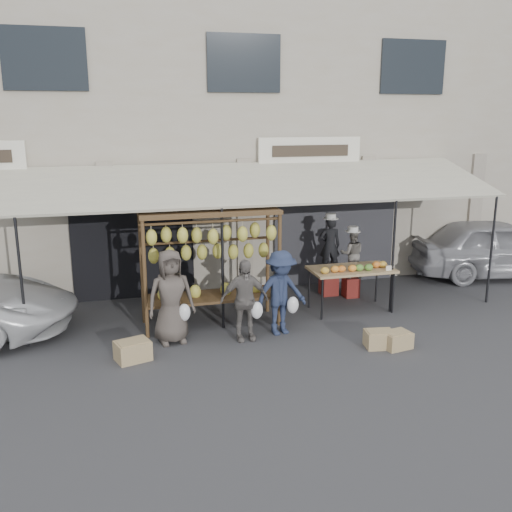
{
  "coord_description": "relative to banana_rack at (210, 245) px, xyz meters",
  "views": [
    {
      "loc": [
        -3.03,
        -8.88,
        3.98
      ],
      "look_at": [
        -0.29,
        1.4,
        1.3
      ],
      "focal_mm": 40.0,
      "sensor_mm": 36.0,
      "label": 1
    }
  ],
  "objects": [
    {
      "name": "ground_plane",
      "position": [
        1.19,
        -1.36,
        -1.57
      ],
      "size": [
        90.0,
        90.0,
        0.0
      ],
      "primitive_type": "plane",
      "color": "#2D2D30"
    },
    {
      "name": "shophouse",
      "position": [
        1.18,
        5.13,
        2.08
      ],
      "size": [
        24.0,
        6.15,
        7.3
      ],
      "color": "#A49D8E",
      "rests_on": "ground_plane"
    },
    {
      "name": "awning",
      "position": [
        1.19,
        0.92,
        1.0
      ],
      "size": [
        10.0,
        2.35,
        2.92
      ],
      "color": "beige",
      "rests_on": "ground_plane"
    },
    {
      "name": "banana_rack",
      "position": [
        0.0,
        0.0,
        0.0
      ],
      "size": [
        2.6,
        0.9,
        2.24
      ],
      "color": "#49341E",
      "rests_on": "ground_plane"
    },
    {
      "name": "produce_table",
      "position": [
        2.92,
        0.03,
        -0.69
      ],
      "size": [
        1.7,
        0.9,
        1.04
      ],
      "color": "tan",
      "rests_on": "ground_plane"
    },
    {
      "name": "vendor_left",
      "position": [
        2.89,
        1.19,
        -0.44
      ],
      "size": [
        0.52,
        0.39,
        1.27
      ],
      "primitive_type": "imported",
      "rotation": [
        0.0,
        0.0,
        2.93
      ],
      "color": "black",
      "rests_on": "stool_left"
    },
    {
      "name": "vendor_right",
      "position": [
        3.31,
        0.91,
        -0.59
      ],
      "size": [
        0.62,
        0.55,
        1.07
      ],
      "primitive_type": "imported",
      "rotation": [
        0.0,
        0.0,
        2.83
      ],
      "color": "slate",
      "rests_on": "stool_right"
    },
    {
      "name": "customer_left",
      "position": [
        -0.84,
        -0.66,
        -0.73
      ],
      "size": [
        0.89,
        0.64,
        1.69
      ],
      "primitive_type": "imported",
      "rotation": [
        0.0,
        0.0,
        0.13
      ],
      "color": "#4A423C",
      "rests_on": "ground_plane"
    },
    {
      "name": "customer_mid",
      "position": [
        0.43,
        -0.88,
        -0.83
      ],
      "size": [
        0.88,
        0.38,
        1.49
      ],
      "primitive_type": "imported",
      "rotation": [
        0.0,
        0.0,
        0.02
      ],
      "color": "#68625D",
      "rests_on": "ground_plane"
    },
    {
      "name": "customer_right",
      "position": [
        1.14,
        -0.77,
        -0.78
      ],
      "size": [
        1.12,
        0.78,
        1.58
      ],
      "primitive_type": "imported",
      "rotation": [
        0.0,
        0.0,
        0.21
      ],
      "color": "#232C48",
      "rests_on": "ground_plane"
    },
    {
      "name": "stool_left",
      "position": [
        2.89,
        1.19,
        -1.32
      ],
      "size": [
        0.44,
        0.44,
        0.5
      ],
      "primitive_type": "cube",
      "rotation": [
        0.0,
        0.0,
        -0.3
      ],
      "color": "maroon",
      "rests_on": "ground_plane"
    },
    {
      "name": "stool_right",
      "position": [
        3.31,
        0.91,
        -1.35
      ],
      "size": [
        0.39,
        0.39,
        0.44
      ],
      "primitive_type": "cube",
      "rotation": [
        0.0,
        0.0,
        0.29
      ],
      "color": "maroon",
      "rests_on": "ground_plane"
    },
    {
      "name": "crate_near_a",
      "position": [
        2.62,
        -1.83,
        -1.43
      ],
      "size": [
        0.53,
        0.44,
        0.29
      ],
      "primitive_type": "cube",
      "rotation": [
        0.0,
        0.0,
        -0.15
      ],
      "color": "tan",
      "rests_on": "ground_plane"
    },
    {
      "name": "crate_near_b",
      "position": [
        2.9,
        -1.93,
        -1.43
      ],
      "size": [
        0.53,
        0.44,
        0.29
      ],
      "primitive_type": "cube",
      "rotation": [
        0.0,
        0.0,
        0.18
      ],
      "color": "tan",
      "rests_on": "ground_plane"
    },
    {
      "name": "crate_far",
      "position": [
        -1.56,
        -1.27,
        -1.41
      ],
      "size": [
        0.64,
        0.56,
        0.33
      ],
      "primitive_type": "cube",
      "rotation": [
        0.0,
        0.0,
        0.3
      ],
      "color": "tan",
      "rests_on": "ground_plane"
    },
    {
      "name": "sedan",
      "position": [
        7.48,
        1.5,
        -0.84
      ],
      "size": [
        4.55,
        2.5,
        1.47
      ],
      "primitive_type": "imported",
      "rotation": [
        0.0,
        0.0,
        1.39
      ],
      "color": "#9D9DA2",
      "rests_on": "ground_plane"
    }
  ]
}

